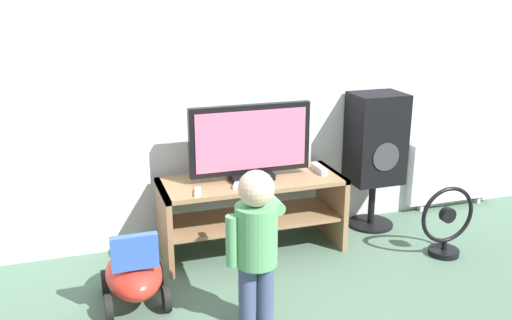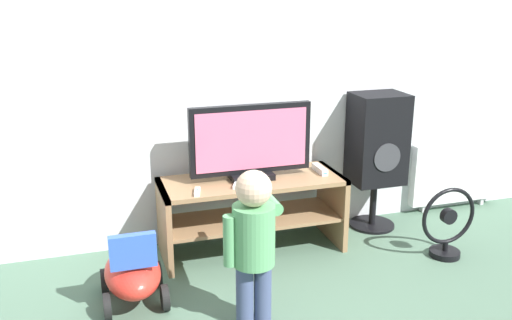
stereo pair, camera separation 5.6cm
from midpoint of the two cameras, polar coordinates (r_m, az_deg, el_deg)
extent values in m
plane|color=#4C6B56|center=(3.83, 1.07, -10.43)|extent=(16.00, 16.00, 0.00)
cube|color=silver|center=(3.95, -1.41, 10.26)|extent=(10.00, 0.06, 2.60)
cube|color=#93704C|center=(3.84, -0.01, -2.13)|extent=(1.24, 0.48, 0.03)
cube|color=#93704C|center=(3.94, -0.01, -5.87)|extent=(1.20, 0.44, 0.02)
cube|color=#93704C|center=(3.81, -8.75, -6.50)|extent=(0.04, 0.48, 0.52)
cube|color=#93704C|center=(4.13, 8.00, -4.50)|extent=(0.04, 0.48, 0.52)
cube|color=black|center=(3.85, -0.12, -1.53)|extent=(0.29, 0.20, 0.04)
cube|color=black|center=(3.77, -0.12, 2.10)|extent=(0.83, 0.05, 0.47)
cube|color=#D8668C|center=(3.75, 0.01, 2.00)|extent=(0.76, 0.01, 0.40)
cube|color=white|center=(3.99, 6.80, -0.93)|extent=(0.04, 0.19, 0.04)
cube|color=#3F8CE5|center=(3.91, 7.36, -1.35)|extent=(0.03, 0.00, 0.01)
cube|color=white|center=(3.59, -5.45, -3.18)|extent=(0.07, 0.13, 0.02)
cylinder|color=#337FD8|center=(3.59, -5.46, -2.99)|extent=(0.01, 0.01, 0.00)
cube|color=white|center=(3.70, -1.52, -2.49)|extent=(0.08, 0.13, 0.02)
cylinder|color=#337FD8|center=(3.69, -1.52, -2.30)|extent=(0.01, 0.01, 0.00)
cylinder|color=#3F4C72|center=(3.14, -0.61, -13.38)|extent=(0.10, 0.10, 0.36)
cylinder|color=#3F4C72|center=(3.17, 1.19, -13.10)|extent=(0.10, 0.10, 0.36)
cylinder|color=#599E66|center=(2.99, 0.31, -7.53)|extent=(0.22, 0.22, 0.33)
sphere|color=beige|center=(2.89, 0.31, -2.86)|extent=(0.19, 0.19, 0.19)
cylinder|color=#599E66|center=(2.97, -2.11, -8.08)|extent=(0.07, 0.07, 0.28)
cylinder|color=#599E66|center=(3.10, 1.82, -4.11)|extent=(0.07, 0.28, 0.07)
sphere|color=beige|center=(3.23, 1.01, -3.25)|extent=(0.08, 0.08, 0.08)
cube|color=white|center=(3.26, 0.79, -3.01)|extent=(0.03, 0.13, 0.02)
cylinder|color=black|center=(4.50, 11.84, -6.33)|extent=(0.34, 0.34, 0.02)
cylinder|color=black|center=(4.43, 11.98, -4.31)|extent=(0.05, 0.05, 0.36)
cube|color=black|center=(4.27, 12.40, 2.10)|extent=(0.38, 0.31, 0.67)
cylinder|color=#38383D|center=(4.17, 13.37, 0.23)|extent=(0.21, 0.01, 0.21)
cylinder|color=black|center=(4.16, 18.70, -8.81)|extent=(0.21, 0.21, 0.04)
cylinder|color=black|center=(4.13, 18.77, -8.15)|extent=(0.04, 0.04, 0.07)
torus|color=black|center=(4.05, 19.07, -5.32)|extent=(0.40, 0.03, 0.40)
cylinder|color=black|center=(4.05, 19.07, -5.32)|extent=(0.11, 0.05, 0.11)
ellipsoid|color=red|center=(3.42, -11.77, -10.96)|extent=(0.32, 0.53, 0.22)
cube|color=blue|center=(3.20, -11.72, -8.92)|extent=(0.25, 0.05, 0.20)
cylinder|color=black|center=(3.60, -14.49, -11.66)|extent=(0.04, 0.15, 0.15)
cylinder|color=black|center=(3.62, -9.37, -11.14)|extent=(0.04, 0.15, 0.15)
cylinder|color=black|center=(3.34, -14.18, -14.04)|extent=(0.04, 0.15, 0.15)
cylinder|color=black|center=(3.36, -8.61, -13.45)|extent=(0.04, 0.15, 0.15)
cube|color=white|center=(4.92, 19.63, -1.14)|extent=(0.80, 0.08, 0.50)
cube|color=silver|center=(4.86, 16.64, -4.62)|extent=(0.03, 0.05, 0.06)
cube|color=silver|center=(5.18, 21.81, -3.78)|extent=(0.03, 0.05, 0.06)
camera|label=1|loc=(0.03, -89.57, 0.13)|focal=40.00mm
camera|label=2|loc=(0.03, 90.43, -0.13)|focal=40.00mm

